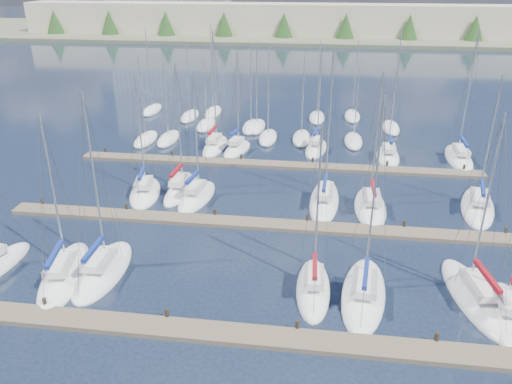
# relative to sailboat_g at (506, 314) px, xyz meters

# --- Properties ---
(ground) EXTENTS (400.00, 400.00, 0.00)m
(ground) POSITION_rel_sailboat_g_xyz_m (-16.84, 53.85, -0.19)
(ground) COLOR #1D273B
(ground) RESTS_ON ground
(dock_near) EXTENTS (44.00, 1.93, 1.10)m
(dock_near) POSITION_rel_sailboat_g_xyz_m (-16.84, -4.14, -0.03)
(dock_near) COLOR #6B5E4C
(dock_near) RESTS_ON ground
(dock_mid) EXTENTS (44.00, 1.93, 1.10)m
(dock_mid) POSITION_rel_sailboat_g_xyz_m (-16.84, 9.86, -0.03)
(dock_mid) COLOR #6B5E4C
(dock_mid) RESTS_ON ground
(dock_far) EXTENTS (44.00, 1.93, 1.10)m
(dock_far) POSITION_rel_sailboat_g_xyz_m (-16.84, 23.86, -0.03)
(dock_far) COLOR #6B5E4C
(dock_far) RESTS_ON ground
(sailboat_g) EXTENTS (3.78, 7.54, 12.25)m
(sailboat_g) POSITION_rel_sailboat_g_xyz_m (0.00, 0.00, 0.00)
(sailboat_g) COLOR white
(sailboat_g) RESTS_ON ground
(sailboat_k) EXTENTS (3.14, 9.90, 14.66)m
(sailboat_k) POSITION_rel_sailboat_g_xyz_m (-11.46, 15.23, -0.00)
(sailboat_k) COLOR white
(sailboat_k) RESTS_ON ground
(sailboat_b) EXTENTS (4.57, 9.33, 12.32)m
(sailboat_b) POSITION_rel_sailboat_g_xyz_m (-29.45, 0.41, -0.01)
(sailboat_b) COLOR white
(sailboat_b) RESTS_ON ground
(sailboat_q) EXTENTS (2.92, 7.47, 10.91)m
(sailboat_q) POSITION_rel_sailboat_g_xyz_m (-4.39, 28.08, -0.01)
(sailboat_q) COLOR white
(sailboat_q) RESTS_ON ground
(sailboat_j) EXTENTS (3.38, 7.64, 12.60)m
(sailboat_j) POSITION_rel_sailboat_g_xyz_m (-23.38, 14.44, -0.00)
(sailboat_j) COLOR white
(sailboat_j) RESTS_ON ground
(sailboat_n) EXTENTS (2.71, 8.02, 14.32)m
(sailboat_n) POSITION_rel_sailboat_g_xyz_m (-24.72, 28.91, 0.01)
(sailboat_n) COLOR white
(sailboat_n) RESTS_ON ground
(sailboat_l) EXTENTS (2.86, 8.57, 12.94)m
(sailboat_l) POSITION_rel_sailboat_g_xyz_m (-7.32, 14.44, -0.01)
(sailboat_l) COLOR white
(sailboat_l) RESTS_ON ground
(sailboat_c) EXTENTS (3.26, 8.27, 13.65)m
(sailboat_c) POSITION_rel_sailboat_g_xyz_m (-26.97, 1.28, -0.01)
(sailboat_c) COLOR white
(sailboat_c) RESTS_ON ground
(sailboat_m) EXTENTS (4.75, 9.51, 12.63)m
(sailboat_m) POSITION_rel_sailboat_g_xyz_m (2.30, 15.77, -0.01)
(sailboat_m) COLOR white
(sailboat_m) RESTS_ON ground
(sailboat_r) EXTENTS (3.08, 9.30, 14.88)m
(sailboat_r) POSITION_rel_sailboat_g_xyz_m (3.54, 28.67, 0.00)
(sailboat_r) COLOR white
(sailboat_r) RESTS_ON ground
(sailboat_d) EXTENTS (2.47, 7.37, 12.19)m
(sailboat_d) POSITION_rel_sailboat_g_xyz_m (-12.03, 1.10, 0.00)
(sailboat_d) COLOR white
(sailboat_d) RESTS_ON ground
(sailboat_h) EXTENTS (4.14, 7.70, 12.42)m
(sailboat_h) POSITION_rel_sailboat_g_xyz_m (-28.55, 14.68, -0.01)
(sailboat_h) COLOR white
(sailboat_h) RESTS_ON ground
(sailboat_i) EXTENTS (2.65, 7.96, 12.98)m
(sailboat_i) POSITION_rel_sailboat_g_xyz_m (-25.34, 15.91, 0.01)
(sailboat_i) COLOR white
(sailboat_i) RESTS_ON ground
(sailboat_e) EXTENTS (3.86, 9.15, 14.02)m
(sailboat_e) POSITION_rel_sailboat_g_xyz_m (-8.70, 0.95, -0.00)
(sailboat_e) COLOR white
(sailboat_e) RESTS_ON ground
(sailboat_o) EXTENTS (3.55, 6.71, 12.26)m
(sailboat_o) POSITION_rel_sailboat_g_xyz_m (-21.91, 28.20, 0.01)
(sailboat_o) COLOR white
(sailboat_o) RESTS_ON ground
(sailboat_f) EXTENTS (3.88, 9.44, 13.05)m
(sailboat_f) POSITION_rel_sailboat_g_xyz_m (-1.57, 1.66, -0.01)
(sailboat_f) COLOR white
(sailboat_f) RESTS_ON ground
(sailboat_p) EXTENTS (3.23, 7.23, 12.11)m
(sailboat_p) POSITION_rel_sailboat_g_xyz_m (-12.60, 29.75, 0.00)
(sailboat_p) COLOR white
(sailboat_p) RESTS_ON ground
(distant_boats) EXTENTS (36.93, 20.75, 13.30)m
(distant_boats) POSITION_rel_sailboat_g_xyz_m (-21.19, 37.61, 0.11)
(distant_boats) COLOR #9EA0A5
(distant_boats) RESTS_ON ground
(shoreline) EXTENTS (400.00, 60.00, 38.00)m
(shoreline) POSITION_rel_sailboat_g_xyz_m (-30.14, 143.62, 7.26)
(shoreline) COLOR #666B51
(shoreline) RESTS_ON ground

